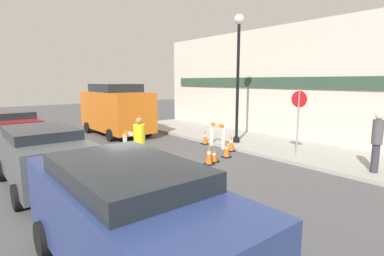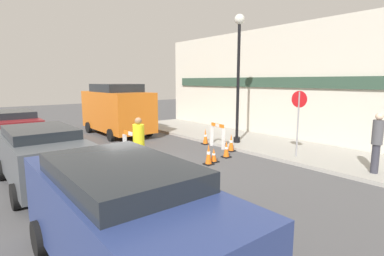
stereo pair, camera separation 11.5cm
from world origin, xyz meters
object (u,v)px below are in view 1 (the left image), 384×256
person_worker (140,143)px  work_van (116,108)px  parked_car_0 (11,129)px  stop_sign (298,113)px  parked_car_1 (42,153)px  person_pedestrian (377,140)px  streetlamp_post (238,62)px  parked_car_2 (126,214)px

person_worker → work_van: bearing=49.0°
person_worker → parked_car_0: person_worker is taller
stop_sign → parked_car_1: size_ratio=0.58×
person_worker → person_pedestrian: 7.20m
stop_sign → parked_car_1: (-2.76, -7.95, -0.80)m
person_worker → parked_car_1: 2.77m
streetlamp_post → parked_car_1: streetlamp_post is taller
parked_car_0 → parked_car_1: size_ratio=0.94×
streetlamp_post → parked_car_0: (-4.83, -8.08, -2.72)m
parked_car_1 → work_van: size_ratio=0.85×
person_worker → stop_sign: bearing=-45.7°
stop_sign → parked_car_2: size_ratio=0.54×
person_worker → work_van: (-6.67, 2.31, 0.53)m
streetlamp_post → parked_car_0: streetlamp_post is taller
streetlamp_post → stop_sign: (3.10, -0.13, -1.94)m
stop_sign → parked_car_0: stop_sign is taller
streetlamp_post → stop_sign: bearing=-2.4°
streetlamp_post → parked_car_0: size_ratio=1.43×
stop_sign → person_worker: size_ratio=1.38×
person_worker → parked_car_1: bearing=148.5°
stop_sign → streetlamp_post: bearing=-4.4°
parked_car_2 → work_van: bearing=155.8°
streetlamp_post → person_pedestrian: (5.70, -0.09, -2.54)m
parked_car_1 → work_van: (-6.21, 5.03, 0.53)m
parked_car_0 → streetlamp_post: bearing=59.1°
streetlamp_post → person_worker: 6.06m
streetlamp_post → person_worker: bearing=-81.6°
stop_sign → work_van: 9.44m
parked_car_0 → parked_car_1: 5.17m
streetlamp_post → person_worker: streetlamp_post is taller
person_pedestrian → parked_car_2: (-0.38, -7.99, -0.13)m
stop_sign → parked_car_1: bearing=68.8°
parked_car_1 → person_worker: bearing=80.5°
parked_car_2 → person_pedestrian: bearing=87.3°
parked_car_1 → streetlamp_post: bearing=92.4°
stop_sign → parked_car_0: bearing=43.0°
person_worker → person_pedestrian: bearing=-64.9°
person_worker → parked_car_2: bearing=-143.0°
streetlamp_post → parked_car_1: size_ratio=1.34×
person_worker → parked_car_0: size_ratio=0.45×
person_pedestrian → parked_car_1: (-5.37, -7.99, -0.20)m
stop_sign → work_van: work_van is taller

